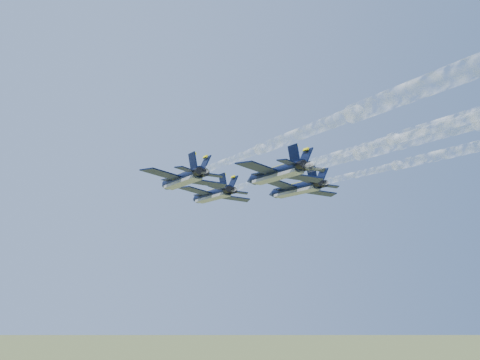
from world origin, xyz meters
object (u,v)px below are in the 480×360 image
object	(u,v)px
jet_lead	(212,195)
jet_slot	(276,173)
jet_left	(182,179)
jet_right	(295,189)

from	to	relation	value
jet_lead	jet_slot	bearing A→B (deg)	-90.85
jet_lead	jet_left	distance (m)	16.75
jet_left	jet_slot	size ratio (longest dim) A/B	1.00
jet_lead	jet_slot	size ratio (longest dim) A/B	1.00
jet_left	jet_slot	bearing A→B (deg)	-45.56
jet_lead	jet_slot	world-z (taller)	same
jet_slot	jet_lead	bearing A→B (deg)	89.15
jet_lead	jet_left	bearing A→B (deg)	-129.57
jet_lead	jet_left	world-z (taller)	same
jet_right	jet_lead	bearing A→B (deg)	128.09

